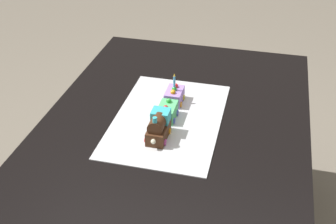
% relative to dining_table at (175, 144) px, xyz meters
% --- Properties ---
extents(dining_table, '(1.40, 1.00, 0.74)m').
position_rel_dining_table_xyz_m(dining_table, '(0.00, 0.00, 0.00)').
color(dining_table, black).
rests_on(dining_table, ground).
extents(cake_board, '(0.60, 0.40, 0.00)m').
position_rel_dining_table_xyz_m(cake_board, '(0.01, 0.03, 0.11)').
color(cake_board, silver).
rests_on(cake_board, dining_table).
extents(cake_locomotive, '(0.14, 0.08, 0.12)m').
position_rel_dining_table_xyz_m(cake_locomotive, '(-0.12, 0.03, 0.16)').
color(cake_locomotive, '#472816').
rests_on(cake_locomotive, cake_board).
extents(cake_car_gondola_mint_green, '(0.10, 0.08, 0.07)m').
position_rel_dining_table_xyz_m(cake_car_gondola_mint_green, '(0.01, 0.03, 0.14)').
color(cake_car_gondola_mint_green, '#59CC7A').
rests_on(cake_car_gondola_mint_green, cake_board).
extents(cake_car_tanker_lavender, '(0.10, 0.08, 0.07)m').
position_rel_dining_table_xyz_m(cake_car_tanker_lavender, '(0.13, 0.03, 0.14)').
color(cake_car_tanker_lavender, '#AD84E0').
rests_on(cake_car_tanker_lavender, cake_board).
extents(birthday_candle, '(0.01, 0.01, 0.06)m').
position_rel_dining_table_xyz_m(birthday_candle, '(0.13, 0.03, 0.21)').
color(birthday_candle, '#4CA5E5').
rests_on(birthday_candle, cake_car_tanker_lavender).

